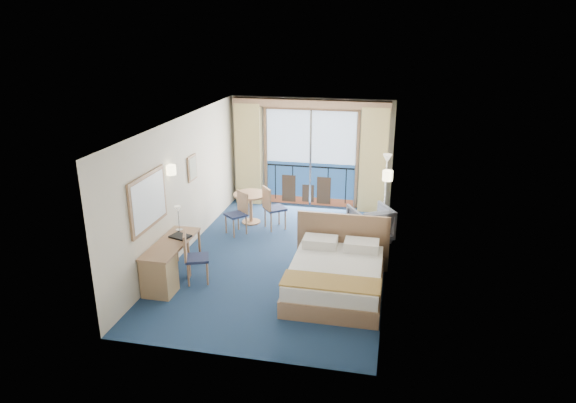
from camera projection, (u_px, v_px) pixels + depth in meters
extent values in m
plane|color=navy|center=(282.00, 258.00, 10.13)|extent=(6.50, 6.50, 0.00)
cube|color=beige|center=(311.00, 153.00, 12.70)|extent=(4.00, 0.02, 2.70)
cube|color=beige|center=(227.00, 269.00, 6.68)|extent=(4.00, 0.02, 2.70)
cube|color=beige|center=(182.00, 186.00, 10.09)|extent=(0.02, 6.50, 2.70)
cube|color=beige|center=(390.00, 200.00, 9.29)|extent=(0.02, 6.50, 2.70)
cube|color=silver|center=(282.00, 121.00, 9.24)|extent=(4.00, 6.50, 0.02)
cube|color=navy|center=(310.00, 183.00, 12.92)|extent=(2.20, 0.02, 1.08)
cube|color=silver|center=(311.00, 137.00, 12.53)|extent=(2.20, 0.02, 1.32)
cube|color=brown|center=(310.00, 201.00, 13.07)|extent=(2.20, 0.02, 0.20)
cube|color=black|center=(310.00, 167.00, 12.77)|extent=(2.20, 0.02, 0.04)
cube|color=#A07757|center=(311.00, 108.00, 12.29)|extent=(2.36, 0.03, 0.12)
cube|color=#A07757|center=(266.00, 157.00, 12.93)|extent=(0.06, 0.03, 2.40)
cube|color=#A07757|center=(357.00, 161.00, 12.48)|extent=(0.06, 0.03, 2.40)
cube|color=silver|center=(310.00, 159.00, 12.70)|extent=(0.05, 0.02, 2.40)
cube|color=#3B291B|center=(324.00, 191.00, 12.90)|extent=(0.35, 0.02, 0.70)
cube|color=#3B291B|center=(289.00, 188.00, 13.08)|extent=(0.35, 0.02, 0.70)
cube|color=#3B291B|center=(308.00, 193.00, 13.01)|extent=(0.30, 0.02, 0.45)
cube|color=black|center=(275.00, 182.00, 13.10)|extent=(0.02, 0.01, 0.90)
cube|color=black|center=(293.00, 183.00, 13.01)|extent=(0.03, 0.01, 0.90)
cube|color=black|center=(310.00, 184.00, 12.92)|extent=(0.03, 0.01, 0.90)
cube|color=black|center=(328.00, 185.00, 12.83)|extent=(0.03, 0.01, 0.90)
cube|color=black|center=(346.00, 186.00, 12.74)|extent=(0.02, 0.01, 0.90)
cube|color=tan|center=(249.00, 154.00, 12.86)|extent=(0.65, 0.22, 2.55)
cube|color=tan|center=(374.00, 161.00, 12.24)|extent=(0.65, 0.22, 2.55)
cube|color=#A07757|center=(311.00, 104.00, 12.15)|extent=(3.80, 0.25, 0.18)
cube|color=#A07757|center=(148.00, 201.00, 8.63)|extent=(0.04, 1.25, 0.95)
cube|color=silver|center=(149.00, 201.00, 8.62)|extent=(0.01, 1.12, 0.82)
cube|color=#A07757|center=(192.00, 168.00, 10.41)|extent=(0.03, 0.42, 0.52)
cube|color=gray|center=(193.00, 168.00, 10.41)|extent=(0.01, 0.34, 0.44)
cylinder|color=#FFEEB2|center=(171.00, 170.00, 9.35)|extent=(0.18, 0.18, 0.18)
cylinder|color=#FFEEB2|center=(388.00, 176.00, 9.00)|extent=(0.18, 0.18, 0.18)
cube|color=#A07757|center=(335.00, 286.00, 8.73)|extent=(1.57, 1.96, 0.29)
cube|color=white|center=(336.00, 272.00, 8.65)|extent=(1.51, 1.90, 0.25)
cube|color=tan|center=(331.00, 282.00, 8.01)|extent=(1.55, 0.54, 0.03)
cube|color=white|center=(320.00, 242.00, 9.30)|extent=(0.61, 0.39, 0.18)
cube|color=white|center=(362.00, 246.00, 9.15)|extent=(0.61, 0.39, 0.18)
cube|color=#A07757|center=(343.00, 241.00, 9.56)|extent=(1.72, 0.06, 1.08)
cube|color=tan|center=(374.00, 250.00, 9.84)|extent=(0.40, 0.38, 0.53)
cube|color=silver|center=(377.00, 235.00, 9.78)|extent=(0.20, 0.17, 0.08)
imported|color=#4B515B|center=(370.00, 223.00, 10.87)|extent=(1.09, 1.10, 0.74)
cylinder|color=silver|center=(383.00, 222.00, 11.92)|extent=(0.22, 0.22, 0.03)
cylinder|color=silver|center=(385.00, 191.00, 11.68)|extent=(0.02, 0.02, 1.53)
cone|color=beige|center=(387.00, 158.00, 11.43)|extent=(0.20, 0.20, 0.18)
cube|color=#A07757|center=(171.00, 244.00, 9.05)|extent=(0.53, 1.54, 0.04)
cube|color=tan|center=(159.00, 276.00, 8.68)|extent=(0.50, 0.46, 0.68)
cylinder|color=#A07757|center=(165.00, 256.00, 9.39)|extent=(0.05, 0.05, 0.68)
cylinder|color=#A07757|center=(189.00, 259.00, 9.30)|extent=(0.05, 0.05, 0.68)
cylinder|color=#A07757|center=(177.00, 245.00, 9.88)|extent=(0.05, 0.05, 0.68)
cylinder|color=#A07757|center=(200.00, 247.00, 9.79)|extent=(0.05, 0.05, 0.68)
cube|color=#20284B|center=(197.00, 258.00, 9.06)|extent=(0.53, 0.53, 0.05)
cube|color=#A07757|center=(185.00, 246.00, 8.95)|extent=(0.18, 0.39, 0.48)
cylinder|color=#A07757|center=(207.00, 274.00, 9.01)|extent=(0.03, 0.03, 0.44)
cylinder|color=#A07757|center=(207.00, 266.00, 9.32)|extent=(0.03, 0.03, 0.44)
cylinder|color=#A07757|center=(188.00, 275.00, 8.96)|extent=(0.03, 0.03, 0.44)
cylinder|color=#A07757|center=(189.00, 267.00, 9.27)|extent=(0.03, 0.03, 0.44)
cube|color=black|center=(180.00, 236.00, 9.26)|extent=(0.41, 0.35, 0.03)
cylinder|color=silver|center=(179.00, 230.00, 9.51)|extent=(0.13, 0.13, 0.02)
cylinder|color=silver|center=(179.00, 220.00, 9.44)|extent=(0.02, 0.02, 0.43)
cone|color=beige|center=(178.00, 209.00, 9.37)|extent=(0.12, 0.12, 0.11)
cylinder|color=#A07757|center=(251.00, 194.00, 11.71)|extent=(0.78, 0.78, 0.04)
cylinder|color=#A07757|center=(251.00, 208.00, 11.82)|extent=(0.08, 0.08, 0.68)
cylinder|color=#A07757|center=(251.00, 222.00, 11.93)|extent=(0.43, 0.43, 0.03)
cube|color=#20284B|center=(275.00, 208.00, 11.44)|extent=(0.59, 0.59, 0.05)
cube|color=#A07757|center=(267.00, 198.00, 11.27)|extent=(0.29, 0.36, 0.50)
cylinder|color=#A07757|center=(285.00, 220.00, 11.44)|extent=(0.04, 0.04, 0.45)
cylinder|color=#A07757|center=(279.00, 215.00, 11.73)|extent=(0.04, 0.04, 0.45)
cylinder|color=#A07757|center=(271.00, 222.00, 11.30)|extent=(0.04, 0.04, 0.45)
cylinder|color=#A07757|center=(265.00, 217.00, 11.60)|extent=(0.04, 0.04, 0.45)
cube|color=#20284B|center=(236.00, 215.00, 11.15)|extent=(0.56, 0.56, 0.05)
cube|color=#A07757|center=(243.00, 202.00, 11.17)|extent=(0.33, 0.28, 0.47)
cylinder|color=#A07757|center=(226.00, 224.00, 11.25)|extent=(0.03, 0.03, 0.43)
cylinder|color=#A07757|center=(234.00, 228.00, 11.01)|extent=(0.03, 0.03, 0.43)
cylinder|color=#A07757|center=(238.00, 221.00, 11.43)|extent=(0.03, 0.03, 0.43)
cylinder|color=#A07757|center=(246.00, 225.00, 11.20)|extent=(0.03, 0.03, 0.43)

